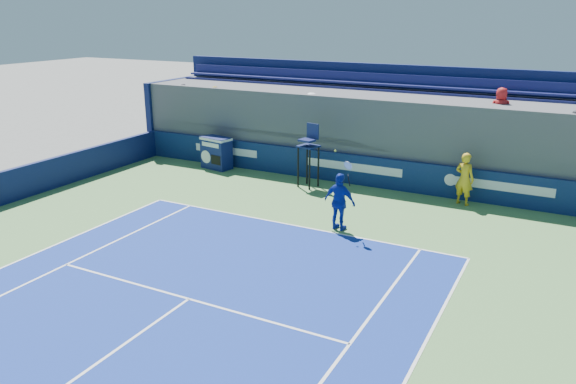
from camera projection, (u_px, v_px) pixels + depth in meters
The scene contains 6 objects.
ball_person at pixel (464, 179), 19.72m from camera, with size 0.69×0.45×1.89m, color gold.
back_hoarding at pixel (354, 169), 22.22m from camera, with size 20.40×0.21×1.20m.
match_clock at pixel (216, 152), 24.38m from camera, with size 1.43×0.94×1.40m.
umpire_chair at pixel (309, 149), 21.58m from camera, with size 0.83×0.83×2.48m.
tennis_player at pixel (340, 202), 17.39m from camera, with size 1.13×0.60×2.57m.
stadium_seating at pixel (372, 130), 23.57m from camera, with size 21.00×4.05×4.40m.
Camera 1 is at (7.66, -3.08, 6.54)m, focal length 35.00 mm.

